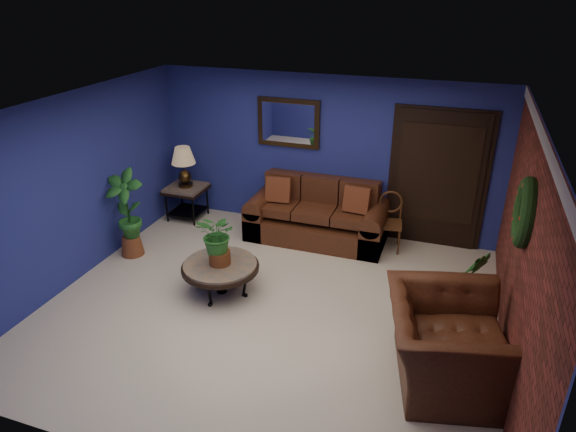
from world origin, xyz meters
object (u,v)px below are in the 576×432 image
(coffee_table, at_px, (220,267))
(end_table, at_px, (186,194))
(armchair, at_px, (447,343))
(side_chair, at_px, (390,217))
(table_lamp, at_px, (184,162))
(sofa, at_px, (318,219))

(coffee_table, height_order, end_table, end_table)
(end_table, xyz_separation_m, armchair, (4.45, -2.64, -0.00))
(side_chair, bearing_deg, end_table, 173.06)
(coffee_table, xyz_separation_m, end_table, (-1.57, 1.92, 0.07))
(table_lamp, bearing_deg, side_chair, 1.08)
(coffee_table, distance_m, end_table, 2.48)
(table_lamp, bearing_deg, end_table, -45.00)
(coffee_table, height_order, armchair, armchair)
(coffee_table, bearing_deg, sofa, 68.84)
(sofa, distance_m, armchair, 3.41)
(coffee_table, distance_m, armchair, 2.97)
(sofa, relative_size, armchair, 1.58)
(coffee_table, bearing_deg, armchair, -13.92)
(armchair, bearing_deg, table_lamp, 46.40)
(side_chair, bearing_deg, sofa, 173.72)
(sofa, height_order, coffee_table, sofa)
(end_table, distance_m, table_lamp, 0.57)
(table_lamp, distance_m, side_chair, 3.48)
(sofa, height_order, table_lamp, table_lamp)
(sofa, height_order, armchair, sofa)
(sofa, distance_m, end_table, 2.33)
(side_chair, relative_size, armchair, 0.65)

